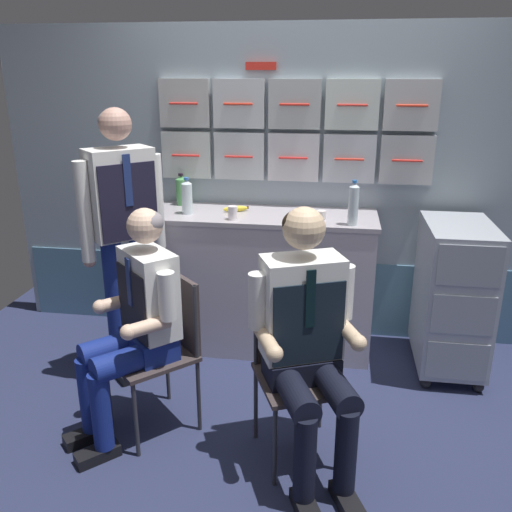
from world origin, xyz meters
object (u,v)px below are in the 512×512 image
crew_member_left (135,318)px  folding_chair_right (295,354)px  crew_member_standing (124,225)px  service_trolley (453,294)px  snack_banana (236,209)px  folding_chair_left (166,335)px  sparkling_bottle_green (187,197)px  coffee_cup_spare (321,215)px  crew_member_right (307,334)px

crew_member_left → folding_chair_right: (0.81, 0.02, -0.15)m
crew_member_left → crew_member_standing: 0.71m
crew_member_standing → crew_member_left: bearing=-65.5°
service_trolley → snack_banana: 1.50m
crew_member_left → crew_member_standing: size_ratio=0.74×
folding_chair_left → sparkling_bottle_green: bearing=96.9°
crew_member_left → coffee_cup_spare: bearing=48.2°
snack_banana → sparkling_bottle_green: bearing=-162.1°
service_trolley → folding_chair_right: 1.29m
folding_chair_right → coffee_cup_spare: (0.08, 0.97, 0.46)m
crew_member_left → snack_banana: bearing=74.0°
crew_member_left → folding_chair_right: crew_member_left is taller
crew_member_right → sparkling_bottle_green: crew_member_right is taller
crew_member_left → sparkling_bottle_green: (0.01, 1.00, 0.40)m
folding_chair_left → folding_chair_right: size_ratio=1.00×
folding_chair_right → crew_member_right: crew_member_right is taller
service_trolley → crew_member_right: (-0.86, -1.06, 0.19)m
folding_chair_left → crew_member_standing: crew_member_standing is taller
sparkling_bottle_green → service_trolley: bearing=-2.3°
service_trolley → snack_banana: snack_banana is taller
folding_chair_right → sparkling_bottle_green: sparkling_bottle_green is taller
crew_member_standing → snack_banana: 0.78m
service_trolley → sparkling_bottle_green: bearing=177.7°
crew_member_left → crew_member_right: bearing=-8.2°
crew_member_right → coffee_cup_spare: crew_member_right is taller
folding_chair_right → coffee_cup_spare: coffee_cup_spare is taller
service_trolley → crew_member_left: bearing=-151.7°
folding_chair_right → folding_chair_left: bearing=172.2°
service_trolley → folding_chair_left: (-1.61, -0.81, 0.00)m
service_trolley → crew_member_standing: (-1.99, -0.35, 0.47)m
crew_member_right → coffee_cup_spare: bearing=89.3°
folding_chair_left → folding_chair_right: same height
service_trolley → crew_member_left: crew_member_left is taller
crew_member_left → sparkling_bottle_green: size_ratio=5.08×
service_trolley → folding_chair_right: size_ratio=1.15×
crew_member_standing → snack_banana: crew_member_standing is taller
folding_chair_right → snack_banana: (-0.50, 1.08, 0.46)m
folding_chair_left → sparkling_bottle_green: sparkling_bottle_green is taller
sparkling_bottle_green → crew_member_standing: bearing=-123.0°
snack_banana → service_trolley: bearing=-6.8°
crew_member_right → crew_member_standing: (-1.14, 0.70, 0.27)m
crew_member_standing → snack_banana: (0.58, 0.52, -0.01)m
snack_banana → crew_member_right: bearing=-65.4°
service_trolley → snack_banana: bearing=173.2°
service_trolley → snack_banana: size_ratio=5.65×
coffee_cup_spare → folding_chair_right: bearing=-94.4°
crew_member_right → sparkling_bottle_green: bearing=127.5°
service_trolley → folding_chair_right: bearing=-135.3°
folding_chair_right → snack_banana: 1.27m
crew_member_standing → coffee_cup_spare: crew_member_standing is taller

